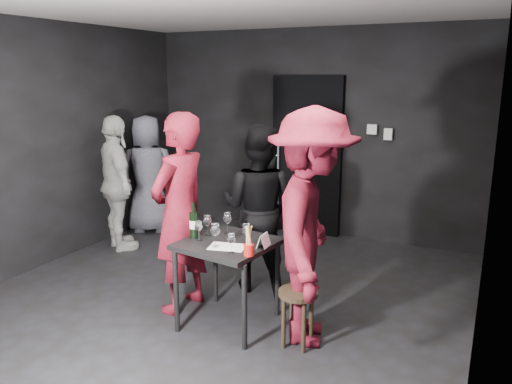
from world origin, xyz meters
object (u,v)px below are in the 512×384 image
at_px(breadstick_cup, 249,241).
at_px(stool, 298,303).
at_px(man_maroon, 312,197).
at_px(wine_bottle, 194,224).
at_px(tasting_table, 228,252).
at_px(woman_black, 259,200).
at_px(hand_truck, 263,213).
at_px(server_red, 179,194).
at_px(bystander_grey, 148,171).
at_px(bystander_cream, 117,177).

bearing_deg(breadstick_cup, stool, 20.55).
height_order(man_maroon, wine_bottle, man_maroon).
xyz_separation_m(tasting_table, woman_black, (-0.09, 0.80, 0.26)).
relative_size(hand_truck, tasting_table, 1.75).
relative_size(server_red, bystander_grey, 1.29).
height_order(bystander_cream, breadstick_cup, bystander_cream).
xyz_separation_m(hand_truck, woman_black, (0.78, -1.76, 0.68)).
height_order(hand_truck, breadstick_cup, hand_truck).
xyz_separation_m(bystander_cream, bystander_grey, (-0.12, 0.75, -0.06)).
relative_size(stool, man_maroon, 0.20).
bearing_deg(stool, bystander_grey, 146.93).
xyz_separation_m(server_red, breadstick_cup, (0.84, -0.29, -0.23)).
bearing_deg(tasting_table, server_red, 171.95).
bearing_deg(stool, breadstick_cup, -159.45).
bearing_deg(bystander_grey, man_maroon, 119.10).
bearing_deg(tasting_table, hand_truck, 108.85).
bearing_deg(bystander_grey, hand_truck, 177.90).
relative_size(stool, woman_black, 0.26).
distance_m(woman_black, bystander_cream, 2.06).
height_order(tasting_table, bystander_cream, bystander_cream).
height_order(tasting_table, woman_black, woman_black).
distance_m(hand_truck, bystander_grey, 1.67).
distance_m(wine_bottle, breadstick_cup, 0.64).
height_order(server_red, man_maroon, man_maroon).
distance_m(tasting_table, bystander_grey, 2.89).
relative_size(hand_truck, man_maroon, 0.55).
height_order(hand_truck, bystander_cream, bystander_cream).
height_order(tasting_table, breadstick_cup, breadstick_cup).
distance_m(bystander_cream, bystander_grey, 0.76).
xyz_separation_m(tasting_table, bystander_grey, (-2.24, 1.82, 0.19)).
distance_m(stool, server_red, 1.41).
distance_m(hand_truck, tasting_table, 2.73).
xyz_separation_m(stool, bystander_cream, (-2.80, 1.15, 0.55)).
height_order(bystander_cream, bystander_grey, bystander_cream).
relative_size(server_red, woman_black, 1.19).
distance_m(woman_black, bystander_grey, 2.38).
bearing_deg(server_red, tasting_table, 87.16).
relative_size(tasting_table, breadstick_cup, 2.94).
bearing_deg(breadstick_cup, hand_truck, 113.07).
xyz_separation_m(stool, woman_black, (-0.76, 0.88, 0.55)).
height_order(woman_black, man_maroon, man_maroon).
height_order(server_red, bystander_cream, server_red).
xyz_separation_m(wine_bottle, breadstick_cup, (0.62, -0.18, -0.00)).
height_order(hand_truck, bystander_grey, bystander_grey).
height_order(stool, woman_black, woman_black).
bearing_deg(man_maroon, bystander_cream, 55.00).
xyz_separation_m(server_red, bystander_cream, (-1.60, 1.00, -0.18)).
distance_m(tasting_table, wine_bottle, 0.38).
distance_m(server_red, man_maroon, 1.25).
height_order(man_maroon, breadstick_cup, man_maroon).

